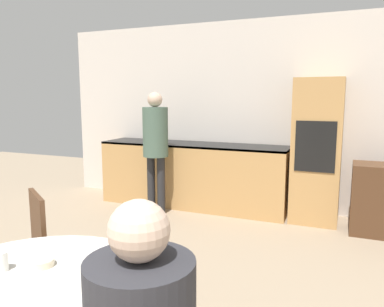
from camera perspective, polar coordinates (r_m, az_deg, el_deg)
The scene contains 7 objects.
wall_back at distance 5.30m, azimuth 10.34°, elevation 5.72°, with size 6.12×0.05×2.60m.
kitchen_counter at distance 5.34m, azimuth 0.14°, elevation -3.14°, with size 2.68×0.60×0.90m.
oven_unit at distance 4.89m, azimuth 18.49°, elevation 0.37°, with size 0.57×0.59×1.78m.
chair_far_left at distance 2.74m, azimuth -24.06°, elevation -14.42°, with size 0.56×0.56×0.94m.
person_standing at distance 4.94m, azimuth -5.58°, elevation 2.15°, with size 0.33×0.33×1.62m.
cup at distance 2.03m, azimuth -27.24°, elevation -14.43°, with size 0.07×0.07×0.09m.
bowl_near at distance 2.02m, azimuth -22.05°, elevation -15.17°, with size 0.13×0.13×0.04m.
Camera 1 is at (1.14, 0.32, 1.55)m, focal length 35.00 mm.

